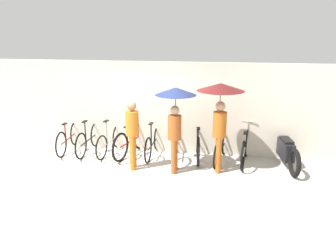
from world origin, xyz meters
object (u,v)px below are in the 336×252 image
(parked_bicycle_1, at_px, (89,139))
(parked_bicycle_6, at_px, (198,145))
(parked_bicycle_8, at_px, (245,149))
(pedestrian_leading, at_px, (132,130))
(parked_bicycle_5, at_px, (175,143))
(parked_bicycle_0, at_px, (69,138))
(parked_bicycle_3, at_px, (131,141))
(pedestrian_trailing, at_px, (220,101))
(pedestrian_center, at_px, (175,107))
(parked_bicycle_2, at_px, (110,140))
(motorcycle, at_px, (286,151))
(parked_bicycle_4, at_px, (153,143))
(parked_bicycle_7, at_px, (221,148))

(parked_bicycle_1, height_order, parked_bicycle_6, parked_bicycle_1)
(parked_bicycle_8, relative_size, pedestrian_leading, 1.00)
(parked_bicycle_1, bearing_deg, parked_bicycle_5, -89.32)
(parked_bicycle_0, xyz_separation_m, parked_bicycle_3, (1.84, 0.01, 0.02))
(parked_bicycle_8, bearing_deg, parked_bicycle_5, 95.07)
(parked_bicycle_8, distance_m, pedestrian_trailing, 1.60)
(parked_bicycle_0, bearing_deg, pedestrian_center, -109.94)
(pedestrian_leading, xyz_separation_m, pedestrian_center, (1.03, 0.06, 0.59))
(pedestrian_leading, bearing_deg, pedestrian_trailing, 1.59)
(parked_bicycle_0, distance_m, parked_bicycle_3, 1.84)
(parked_bicycle_6, distance_m, parked_bicycle_8, 1.23)
(parked_bicycle_2, xyz_separation_m, pedestrian_leading, (0.94, -0.96, 0.64))
(pedestrian_trailing, bearing_deg, parked_bicycle_0, 165.39)
(pedestrian_center, height_order, motorcycle, pedestrian_center)
(parked_bicycle_4, bearing_deg, pedestrian_trailing, -109.84)
(parked_bicycle_0, distance_m, parked_bicycle_2, 1.23)
(parked_bicycle_8, bearing_deg, parked_bicycle_3, 96.99)
(parked_bicycle_3, distance_m, parked_bicycle_4, 0.61)
(parked_bicycle_8, bearing_deg, parked_bicycle_4, 96.05)
(parked_bicycle_5, relative_size, motorcycle, 0.88)
(parked_bicycle_6, relative_size, motorcycle, 0.83)
(parked_bicycle_3, distance_m, pedestrian_trailing, 2.81)
(parked_bicycle_2, xyz_separation_m, pedestrian_trailing, (3.00, -0.67, 1.36))
(parked_bicycle_1, height_order, pedestrian_leading, pedestrian_leading)
(parked_bicycle_8, relative_size, pedestrian_trailing, 0.80)
(parked_bicycle_3, relative_size, pedestrian_trailing, 0.86)
(pedestrian_trailing, distance_m, motorcycle, 2.23)
(parked_bicycle_2, relative_size, pedestrian_leading, 1.01)
(parked_bicycle_5, bearing_deg, pedestrian_trailing, -125.20)
(parked_bicycle_3, height_order, motorcycle, parked_bicycle_3)
(parked_bicycle_7, bearing_deg, parked_bicycle_0, 99.54)
(parked_bicycle_0, height_order, parked_bicycle_5, parked_bicycle_5)
(parked_bicycle_1, bearing_deg, parked_bicycle_2, -86.49)
(parked_bicycle_4, xyz_separation_m, motorcycle, (3.45, -0.07, 0.02))
(parked_bicycle_0, xyz_separation_m, parked_bicycle_4, (2.45, 0.03, -0.01))
(parked_bicycle_0, distance_m, pedestrian_trailing, 4.48)
(parked_bicycle_0, xyz_separation_m, parked_bicycle_8, (4.90, -0.06, 0.01))
(parked_bicycle_2, xyz_separation_m, parked_bicycle_7, (3.06, -0.08, -0.01))
(parked_bicycle_4, bearing_deg, parked_bicycle_3, 93.41)
(parked_bicycle_2, height_order, parked_bicycle_7, parked_bicycle_7)
(parked_bicycle_2, bearing_deg, parked_bicycle_6, -85.37)
(parked_bicycle_8, bearing_deg, pedestrian_trailing, 138.88)
(parked_bicycle_4, bearing_deg, pedestrian_leading, 164.49)
(parked_bicycle_6, bearing_deg, parked_bicycle_7, -102.82)
(parked_bicycle_4, distance_m, parked_bicycle_5, 0.61)
(parked_bicycle_2, distance_m, pedestrian_center, 2.49)
(parked_bicycle_4, bearing_deg, parked_bicycle_8, -91.33)
(parked_bicycle_7, bearing_deg, parked_bicycle_1, 99.56)
(parked_bicycle_3, height_order, parked_bicycle_7, parked_bicycle_7)
(parked_bicycle_1, bearing_deg, pedestrian_center, -108.77)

